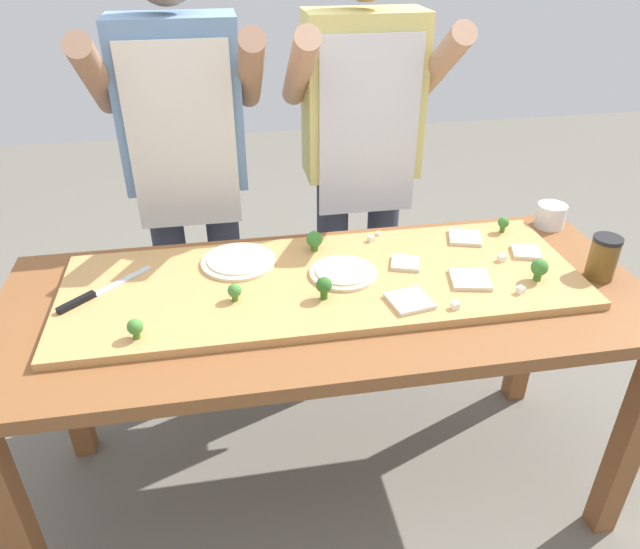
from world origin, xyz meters
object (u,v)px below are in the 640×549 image
cheese_crumble_c (502,258)px  broccoli_floret_back_right (503,223)px  sauce_jar (603,258)px  pizza_slice_far_left (526,252)px  flour_cup (550,217)px  cheese_crumble_d (378,233)px  cheese_crumble_a (455,306)px  chefs_knife (93,295)px  pizza_whole_cheese_artichoke (343,272)px  cheese_crumble_e (371,239)px  broccoli_floret_center_left (314,240)px  pizza_slice_center (465,238)px  broccoli_floret_front_left (324,286)px  broccoli_floret_center_right (539,268)px  cook_left (186,157)px  pizza_whole_white_garlic (238,261)px  broccoli_floret_front_mid (235,291)px  broccoli_floret_back_mid (135,327)px  pizza_slice_near_left (470,279)px  prep_table (327,324)px  pizza_slice_far_right (406,263)px  pizza_slice_near_right (410,301)px  cook_right (361,147)px

cheese_crumble_c → broccoli_floret_back_right: bearing=64.7°
broccoli_floret_back_right → sauce_jar: sauce_jar is taller
pizza_slice_far_left → flour_cup: (0.19, 0.21, 0.01)m
broccoli_floret_back_right → sauce_jar: size_ratio=0.40×
cheese_crumble_d → flour_cup: size_ratio=0.12×
cheese_crumble_a → chefs_knife: bearing=166.6°
pizza_whole_cheese_artichoke → pizza_slice_far_left: size_ratio=2.38×
cheese_crumble_e → broccoli_floret_center_left: bearing=-171.0°
pizza_slice_center → cheese_crumble_e: size_ratio=5.56×
broccoli_floret_front_left → cheese_crumble_d: (0.24, 0.33, -0.03)m
cheese_crumble_e → sauce_jar: (0.61, -0.29, 0.03)m
broccoli_floret_front_left → broccoli_floret_center_right: bearing=-1.1°
cheese_crumble_c → broccoli_floret_center_right: bearing=-66.4°
broccoli_floret_front_left → pizza_slice_far_left: bearing=11.7°
pizza_slice_far_left → cheese_crumble_a: (-0.32, -0.24, 0.00)m
pizza_slice_center → cheese_crumble_a: bearing=-115.4°
sauce_jar → flour_cup: bearing=85.7°
pizza_slice_far_left → cheese_crumble_e: bearing=159.9°
pizza_slice_center → broccoli_floret_front_left: bearing=-152.9°
broccoli_floret_back_right → cook_left: size_ratio=0.03×
broccoli_floret_center_right → pizza_whole_white_garlic: bearing=163.6°
broccoli_floret_front_mid → broccoli_floret_back_right: bearing=16.0°
pizza_whole_cheese_artichoke → pizza_slice_center: size_ratio=1.97×
pizza_whole_cheese_artichoke → broccoli_floret_front_mid: bearing=-165.6°
broccoli_floret_back_mid → chefs_knife: bearing=122.2°
broccoli_floret_center_left → flour_cup: (0.83, 0.07, -0.03)m
cheese_crumble_e → pizza_whole_cheese_artichoke: bearing=-124.8°
pizza_slice_near_left → broccoli_floret_back_right: broccoli_floret_back_right is taller
prep_table → broccoli_floret_center_right: (0.59, -0.07, 0.17)m
cheese_crumble_a → cheese_crumble_e: (-0.12, 0.41, -0.00)m
broccoli_floret_front_left → cook_left: 0.78m
prep_table → sauce_jar: size_ratio=13.73×
broccoli_floret_center_left → pizza_slice_far_right: bearing=-28.0°
pizza_slice_near_right → pizza_whole_white_garlic: bearing=146.2°
pizza_slice_far_left → cheese_crumble_e: cheese_crumble_e is taller
broccoli_floret_center_right → cheese_crumble_d: broccoli_floret_center_right is taller
flour_cup → cheese_crumble_c: bearing=-140.5°
broccoli_floret_center_right → cook_right: 0.79m
pizza_whole_white_garlic → sauce_jar: sauce_jar is taller
broccoli_floret_back_mid → pizza_whole_cheese_artichoke: bearing=20.2°
cook_left → pizza_slice_far_left: bearing=-28.1°
pizza_slice_far_left → flour_cup: size_ratio=0.84×
pizza_whole_white_garlic → pizza_slice_far_left: size_ratio=2.70×
pizza_slice_center → cheese_crumble_e: (-0.30, 0.04, 0.00)m
chefs_knife → cheese_crumble_a: (0.95, -0.23, 0.00)m
pizza_slice_far_left → cook_right: (-0.40, 0.54, 0.17)m
pizza_whole_cheese_artichoke → cheese_crumble_e: cheese_crumble_e is taller
pizza_whole_cheese_artichoke → prep_table: bearing=-136.2°
broccoli_floret_center_right → broccoli_floret_front_left: bearing=178.9°
chefs_knife → broccoli_floret_center_right: bearing=-6.1°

